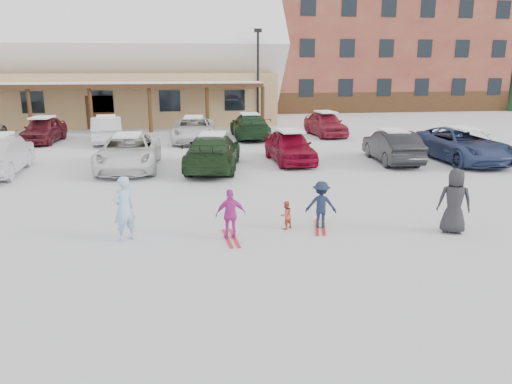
{
  "coord_description": "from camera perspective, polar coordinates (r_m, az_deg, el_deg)",
  "views": [
    {
      "loc": [
        -1.51,
        -11.56,
        4.29
      ],
      "look_at": [
        0.3,
        1.0,
        1.0
      ],
      "focal_mm": 35.0,
      "sensor_mm": 36.0,
      "label": 1
    }
  ],
  "objects": [
    {
      "name": "child_navy",
      "position": [
        13.36,
        7.44,
        -1.46
      ],
      "size": [
        0.92,
        0.66,
        1.27
      ],
      "primitive_type": "imported",
      "rotation": [
        0.0,
        0.0,
        2.89
      ],
      "color": "#162038",
      "rests_on": "ground"
    },
    {
      "name": "child_magenta",
      "position": [
        12.41,
        -2.91,
        -2.57
      ],
      "size": [
        0.77,
        0.36,
        1.28
      ],
      "primitive_type": "imported",
      "rotation": [
        0.0,
        0.0,
        3.21
      ],
      "color": "#C42C9A",
      "rests_on": "ground"
    },
    {
      "name": "parked_car_5",
      "position": [
        22.98,
        15.29,
        5.05
      ],
      "size": [
        1.75,
        4.36,
        1.41
      ],
      "primitive_type": "imported",
      "rotation": [
        0.0,
        0.0,
        3.08
      ],
      "color": "black",
      "rests_on": "ground"
    },
    {
      "name": "lamp_post",
      "position": [
        34.9,
        0.22,
        13.52
      ],
      "size": [
        0.5,
        0.25,
        6.51
      ],
      "color": "black",
      "rests_on": "ground"
    },
    {
      "name": "adult_skier",
      "position": [
        12.67,
        -14.85,
        -1.85
      ],
      "size": [
        0.71,
        0.68,
        1.64
      ],
      "primitive_type": "imported",
      "rotation": [
        0.0,
        0.0,
        3.8
      ],
      "color": "#9BC0E2",
      "rests_on": "ground"
    },
    {
      "name": "alpine_hotel",
      "position": [
        52.19,
        9.97,
        19.11
      ],
      "size": [
        31.48,
        14.01,
        21.48
      ],
      "color": "maroon",
      "rests_on": "ground"
    },
    {
      "name": "parked_car_12",
      "position": [
        30.67,
        7.94,
        7.73
      ],
      "size": [
        2.02,
        4.36,
        1.45
      ],
      "primitive_type": "imported",
      "rotation": [
        0.0,
        0.0,
        0.07
      ],
      "color": "maroon",
      "rests_on": "ground"
    },
    {
      "name": "parked_car_4",
      "position": [
        22.21,
        3.89,
        5.23
      ],
      "size": [
        1.89,
        4.23,
        1.41
      ],
      "primitive_type": "imported",
      "rotation": [
        0.0,
        0.0,
        0.05
      ],
      "color": "maroon",
      "rests_on": "ground"
    },
    {
      "name": "conifer_3",
      "position": [
        56.07,
        -0.54,
        15.39
      ],
      "size": [
        3.96,
        3.96,
        9.18
      ],
      "color": "black",
      "rests_on": "ground"
    },
    {
      "name": "skis_child_navy",
      "position": [
        13.54,
        7.36,
        -3.99
      ],
      "size": [
        0.54,
        1.41,
        0.03
      ],
      "primitive_type": "cube",
      "rotation": [
        0.0,
        0.0,
        2.89
      ],
      "color": "red",
      "rests_on": "ground"
    },
    {
      "name": "day_lodge",
      "position": [
        40.22,
        -19.49,
        13.25
      ],
      "size": [
        29.12,
        12.5,
        10.38
      ],
      "color": "tan",
      "rests_on": "ground"
    },
    {
      "name": "parked_car_3",
      "position": [
        20.69,
        -4.95,
        4.6
      ],
      "size": [
        2.86,
        5.34,
        1.47
      ],
      "primitive_type": "imported",
      "rotation": [
        0.0,
        0.0,
        2.98
      ],
      "color": "#1C321A",
      "rests_on": "ground"
    },
    {
      "name": "toddler_red",
      "position": [
        13.24,
        3.41,
        -2.65
      ],
      "size": [
        0.47,
        0.45,
        0.77
      ],
      "primitive_type": "imported",
      "rotation": [
        0.0,
        0.0,
        3.73
      ],
      "color": "#D25035",
      "rests_on": "ground"
    },
    {
      "name": "conifer_4",
      "position": [
        67.67,
        24.35,
        15.22
      ],
      "size": [
        5.06,
        5.06,
        11.73
      ],
      "color": "black",
      "rests_on": "ground"
    },
    {
      "name": "parked_car_9",
      "position": [
        28.84,
        -16.68,
        6.84
      ],
      "size": [
        2.13,
        4.59,
        1.46
      ],
      "primitive_type": "imported",
      "rotation": [
        0.0,
        0.0,
        3.28
      ],
      "color": "silver",
      "rests_on": "ground"
    },
    {
      "name": "parked_car_10",
      "position": [
        28.25,
        -7.12,
        7.12
      ],
      "size": [
        2.62,
        5.14,
        1.39
      ],
      "primitive_type": "imported",
      "rotation": [
        0.0,
        0.0,
        -0.06
      ],
      "color": "white",
      "rests_on": "ground"
    },
    {
      "name": "ground",
      "position": [
        12.42,
        -0.71,
        -5.67
      ],
      "size": [
        160.0,
        160.0,
        0.0
      ],
      "primitive_type": "plane",
      "color": "silver",
      "rests_on": "ground"
    },
    {
      "name": "parked_car_11",
      "position": [
        29.36,
        -0.71,
        7.54
      ],
      "size": [
        2.0,
        4.9,
        1.42
      ],
      "primitive_type": "imported",
      "rotation": [
        0.0,
        0.0,
        3.14
      ],
      "color": "#1A361C",
      "rests_on": "ground"
    },
    {
      "name": "skis_child_magenta",
      "position": [
        12.61,
        -2.88,
        -5.3
      ],
      "size": [
        0.29,
        1.41,
        0.03
      ],
      "primitive_type": "cube",
      "rotation": [
        0.0,
        0.0,
        3.21
      ],
      "color": "red",
      "rests_on": "ground"
    },
    {
      "name": "parked_car_6",
      "position": [
        24.16,
        22.53,
        5.0
      ],
      "size": [
        2.68,
        5.46,
        1.49
      ],
      "primitive_type": "imported",
      "rotation": [
        0.0,
        0.0,
        0.04
      ],
      "color": "navy",
      "rests_on": "ground"
    },
    {
      "name": "parked_car_8",
      "position": [
        30.13,
        -23.14,
        6.54
      ],
      "size": [
        1.98,
        4.23,
        1.4
      ],
      "primitive_type": "imported",
      "rotation": [
        0.0,
        0.0,
        -0.08
      ],
      "color": "#5B1721",
      "rests_on": "ground"
    },
    {
      "name": "bystander_dark",
      "position": [
        13.79,
        21.74,
        -0.97
      ],
      "size": [
        0.97,
        0.81,
        1.7
      ],
      "primitive_type": "imported",
      "rotation": [
        0.0,
        0.0,
        2.76
      ],
      "color": "#252527",
      "rests_on": "ground"
    },
    {
      "name": "parked_car_2",
      "position": [
        21.36,
        -14.35,
        4.46
      ],
      "size": [
        2.47,
        5.2,
        1.43
      ],
      "primitive_type": "imported",
      "rotation": [
        0.0,
        0.0,
        -0.02
      ],
      "color": "white",
      "rests_on": "ground"
    }
  ]
}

